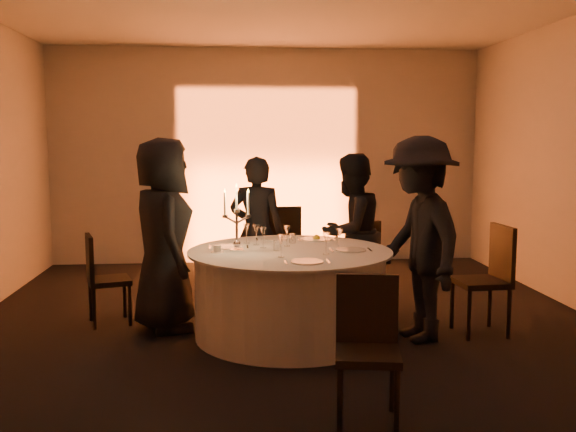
{
  "coord_description": "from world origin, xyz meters",
  "views": [
    {
      "loc": [
        -0.51,
        -5.54,
        1.74
      ],
      "look_at": [
        0.0,
        0.2,
        1.05
      ],
      "focal_mm": 40.0,
      "sensor_mm": 36.0,
      "label": 1
    }
  ],
  "objects": [
    {
      "name": "floor",
      "position": [
        0.0,
        0.0,
        0.0
      ],
      "size": [
        7.0,
        7.0,
        0.0
      ],
      "primitive_type": "plane",
      "color": "black",
      "rests_on": "ground"
    },
    {
      "name": "wall_back",
      "position": [
        0.0,
        3.5,
        1.5
      ],
      "size": [
        7.0,
        0.0,
        7.0
      ],
      "primitive_type": "plane",
      "rotation": [
        1.57,
        0.0,
        0.0
      ],
      "color": "beige",
      "rests_on": "floor"
    },
    {
      "name": "wall_front",
      "position": [
        0.0,
        -3.5,
        1.5
      ],
      "size": [
        7.0,
        0.0,
        7.0
      ],
      "primitive_type": "plane",
      "rotation": [
        -1.57,
        0.0,
        0.0
      ],
      "color": "beige",
      "rests_on": "floor"
    },
    {
      "name": "uplighter_fixture",
      "position": [
        0.0,
        3.2,
        0.05
      ],
      "size": [
        0.25,
        0.12,
        0.1
      ],
      "primitive_type": "cube",
      "color": "black",
      "rests_on": "floor"
    },
    {
      "name": "banquet_table",
      "position": [
        0.0,
        0.0,
        0.38
      ],
      "size": [
        1.8,
        1.8,
        0.77
      ],
      "color": "black",
      "rests_on": "floor"
    },
    {
      "name": "chair_left",
      "position": [
        -1.74,
        0.5,
        0.48
      ],
      "size": [
        0.47,
        0.47,
        0.86
      ],
      "rotation": [
        0.0,
        0.0,
        1.87
      ],
      "color": "black",
      "rests_on": "floor"
    },
    {
      "name": "chair_back_left",
      "position": [
        0.05,
        1.64,
        0.56
      ],
      "size": [
        0.45,
        0.45,
        1.0
      ],
      "rotation": [
        0.0,
        0.0,
        -3.12
      ],
      "color": "black",
      "rests_on": "floor"
    },
    {
      "name": "chair_back_right",
      "position": [
        0.86,
        1.14,
        0.49
      ],
      "size": [
        0.53,
        0.53,
        0.87
      ],
      "rotation": [
        0.0,
        0.0,
        -2.54
      ],
      "color": "black",
      "rests_on": "floor"
    },
    {
      "name": "chair_right",
      "position": [
        1.79,
        -0.1,
        0.55
      ],
      "size": [
        0.45,
        0.45,
        0.98
      ],
      "rotation": [
        0.0,
        0.0,
        -1.51
      ],
      "color": "black",
      "rests_on": "floor"
    },
    {
      "name": "chair_front",
      "position": [
        0.32,
        -1.73,
        0.5
      ],
      "size": [
        0.45,
        0.45,
        0.9
      ],
      "rotation": [
        0.0,
        0.0,
        -0.17
      ],
      "color": "black",
      "rests_on": "floor"
    },
    {
      "name": "guest_left",
      "position": [
        -1.13,
        0.3,
        0.88
      ],
      "size": [
        0.76,
        0.97,
        1.76
      ],
      "primitive_type": "imported",
      "rotation": [
        0.0,
        0.0,
        1.83
      ],
      "color": "black",
      "rests_on": "floor"
    },
    {
      "name": "guest_back_left",
      "position": [
        -0.25,
        1.05,
        0.78
      ],
      "size": [
        0.64,
        0.5,
        1.57
      ],
      "primitive_type": "imported",
      "rotation": [
        0.0,
        0.0,
        2.91
      ],
      "color": "black",
      "rests_on": "floor"
    },
    {
      "name": "guest_back_right",
      "position": [
        0.7,
        0.84,
        0.8
      ],
      "size": [
        0.99,
        0.96,
        1.6
      ],
      "primitive_type": "imported",
      "rotation": [
        0.0,
        0.0,
        -2.45
      ],
      "color": "black",
      "rests_on": "floor"
    },
    {
      "name": "guest_right",
      "position": [
        1.1,
        -0.2,
        0.89
      ],
      "size": [
        0.85,
        1.25,
        1.77
      ],
      "primitive_type": "imported",
      "rotation": [
        0.0,
        0.0,
        -1.39
      ],
      "color": "black",
      "rests_on": "floor"
    },
    {
      "name": "plate_left",
      "position": [
        -0.54,
        0.18,
        0.78
      ],
      "size": [
        0.36,
        0.26,
        0.01
      ],
      "color": "white",
      "rests_on": "banquet_table"
    },
    {
      "name": "plate_back_left",
      "position": [
        -0.1,
        0.61,
        0.78
      ],
      "size": [
        0.36,
        0.26,
        0.01
      ],
      "color": "white",
      "rests_on": "banquet_table"
    },
    {
      "name": "plate_back_right",
      "position": [
        0.31,
        0.55,
        0.79
      ],
      "size": [
        0.35,
        0.29,
        0.08
      ],
      "color": "white",
      "rests_on": "banquet_table"
    },
    {
      "name": "plate_right",
      "position": [
        0.53,
        -0.07,
        0.78
      ],
      "size": [
        0.36,
        0.27,
        0.01
      ],
      "color": "white",
      "rests_on": "banquet_table"
    },
    {
      "name": "plate_front",
      "position": [
        0.08,
        -0.58,
        0.78
      ],
      "size": [
        0.36,
        0.26,
        0.01
      ],
      "color": "white",
      "rests_on": "banquet_table"
    },
    {
      "name": "coffee_cup",
      "position": [
        -0.64,
        -0.05,
        0.8
      ],
      "size": [
        0.11,
        0.11,
        0.07
      ],
      "color": "white",
      "rests_on": "banquet_table"
    },
    {
      "name": "candelabra",
      "position": [
        -0.47,
        -0.0,
        0.98
      ],
      "size": [
        0.25,
        0.12,
        0.6
      ],
      "color": "silver",
      "rests_on": "banquet_table"
    },
    {
      "name": "wine_glass_a",
      "position": [
        -0.28,
        0.29,
        0.91
      ],
      "size": [
        0.07,
        0.07,
        0.19
      ],
      "color": "silver",
      "rests_on": "banquet_table"
    },
    {
      "name": "wine_glass_b",
      "position": [
        -0.37,
        0.4,
        0.91
      ],
      "size": [
        0.07,
        0.07,
        0.19
      ],
      "color": "silver",
      "rests_on": "banquet_table"
    },
    {
      "name": "wine_glass_c",
      "position": [
        -0.01,
        0.21,
        0.91
      ],
      "size": [
        0.07,
        0.07,
        0.19
      ],
      "color": "silver",
      "rests_on": "banquet_table"
    },
    {
      "name": "wine_glass_d",
      "position": [
        -0.23,
        0.13,
        0.91
      ],
      "size": [
        0.07,
        0.07,
        0.19
      ],
      "color": "silver",
      "rests_on": "banquet_table"
    },
    {
      "name": "wine_glass_e",
      "position": [
        0.28,
        -0.24,
        0.91
      ],
      "size": [
        0.07,
        0.07,
        0.19
      ],
      "color": "silver",
      "rests_on": "banquet_table"
    },
    {
      "name": "wine_glass_f",
      "position": [
        -0.1,
        -0.33,
        0.91
      ],
      "size": [
        0.07,
        0.07,
        0.19
      ],
      "color": "silver",
      "rests_on": "banquet_table"
    },
    {
      "name": "wine_glass_g",
      "position": [
        0.43,
        -0.05,
        0.91
      ],
      "size": [
        0.07,
        0.07,
        0.19
      ],
      "color": "silver",
      "rests_on": "banquet_table"
    },
    {
      "name": "tumbler_a",
      "position": [
        -0.12,
        -0.01,
        0.82
      ],
      "size": [
        0.07,
        0.07,
        0.09
      ],
      "primitive_type": "cylinder",
      "color": "silver",
      "rests_on": "banquet_table"
    },
    {
      "name": "tumbler_b",
      "position": [
        0.06,
        0.38,
        0.82
      ],
      "size": [
        0.07,
        0.07,
        0.09
      ],
      "primitive_type": "cylinder",
      "color": "silver",
      "rests_on": "banquet_table"
    }
  ]
}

